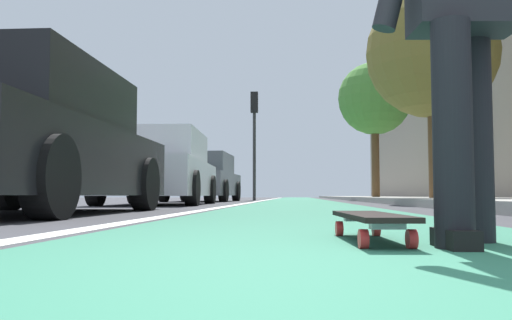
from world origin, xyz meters
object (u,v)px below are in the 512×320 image
(parked_car_mid, at_px, (160,170))
(parked_car_far, at_px, (202,179))
(street_tree_mid, at_px, (432,54))
(traffic_light, at_px, (254,125))
(street_tree_far, at_px, (375,99))
(skateboard, at_px, (370,219))
(parked_car_near, at_px, (23,143))
(skater_person, at_px, (463,1))

(parked_car_mid, height_order, parked_car_far, parked_car_far)
(street_tree_mid, bearing_deg, traffic_light, 29.24)
(parked_car_mid, distance_m, street_tree_far, 12.54)
(skateboard, height_order, parked_car_near, parked_car_near)
(parked_car_mid, relative_size, parked_car_far, 1.03)
(parked_car_mid, bearing_deg, street_tree_mid, -74.95)
(parked_car_mid, distance_m, parked_car_far, 6.00)
(parked_car_near, bearing_deg, street_tree_far, -19.88)
(skateboard, distance_m, parked_car_mid, 9.31)
(parked_car_near, distance_m, street_tree_far, 17.59)
(parked_car_near, height_order, parked_car_far, parked_car_near)
(parked_car_near, relative_size, traffic_light, 1.02)
(skateboard, bearing_deg, parked_car_far, 12.24)
(skater_person, bearing_deg, traffic_light, 6.68)
(skateboard, relative_size, parked_car_near, 0.20)
(skateboard, height_order, traffic_light, traffic_light)
(skater_person, bearing_deg, skateboard, 66.62)
(parked_car_far, bearing_deg, skater_person, -166.61)
(skateboard, relative_size, skater_person, 0.52)
(street_tree_far, bearing_deg, parked_car_far, 127.19)
(traffic_light, xyz_separation_m, street_tree_mid, (-8.39, -4.70, 0.53))
(traffic_light, bearing_deg, parked_car_near, 175.68)
(skateboard, relative_size, parked_car_far, 0.19)
(parked_car_far, bearing_deg, skateboard, -167.76)
(skateboard, relative_size, street_tree_mid, 0.17)
(parked_car_mid, bearing_deg, skater_person, -159.03)
(parked_car_far, bearing_deg, traffic_light, -18.57)
(parked_car_near, xyz_separation_m, street_tree_mid, (7.27, -5.88, 2.71))
(skateboard, height_order, street_tree_far, street_tree_far)
(street_tree_mid, bearing_deg, street_tree_far, 0.00)
(skateboard, xyz_separation_m, skater_person, (-0.15, -0.35, 0.84))
(parked_car_near, distance_m, traffic_light, 15.86)
(skateboard, height_order, skater_person, skater_person)
(traffic_light, bearing_deg, parked_car_far, 161.43)
(traffic_light, distance_m, street_tree_mid, 9.63)
(street_tree_far, bearing_deg, parked_car_mid, 150.85)
(skater_person, xyz_separation_m, traffic_light, (18.89, 2.21, 1.96))
(parked_car_far, height_order, street_tree_mid, street_tree_mid)
(traffic_light, bearing_deg, street_tree_far, -82.71)
(street_tree_mid, bearing_deg, skater_person, 166.70)
(parked_car_mid, bearing_deg, parked_car_near, -179.80)
(skater_person, bearing_deg, street_tree_far, -7.26)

